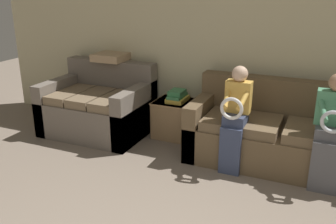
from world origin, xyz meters
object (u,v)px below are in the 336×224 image
Objects in this scene: couch_main at (283,136)px; side_shelf at (177,118)px; couch_side at (99,108)px; throw_pillow at (111,57)px; child_left_seated at (235,114)px; child_right_seated at (331,129)px; book_stack at (177,96)px.

couch_main reaches higher than side_shelf.
couch_side is 0.73m from throw_pillow.
child_right_seated reaches higher than child_left_seated.
couch_side is 1.09m from book_stack.
child_left_seated reaches higher than side_shelf.
couch_side is 3.13× the size of throw_pillow.
couch_main is at bearing 142.57° from child_right_seated.
book_stack is at bearing 114.98° from side_shelf.
couch_side is at bearing -179.33° from couch_main.
couch_side is 1.99m from child_left_seated.
couch_side is at bearing 173.46° from child_right_seated.
couch_side is at bearing 170.29° from child_left_seated.
book_stack is (1.04, 0.27, 0.22)m from couch_side.
couch_main is 6.41× the size of book_stack.
couch_side reaches higher than book_stack.
throw_pillow reaches higher than couch_main.
child_left_seated is 2.66× the size of throw_pillow.
couch_main is 4.84× the size of throw_pillow.
child_left_seated is 1.15m from side_shelf.
book_stack is 1.11m from throw_pillow.
throw_pillow is (-1.93, 0.68, 0.34)m from child_left_seated.
child_right_seated is at bearing -17.94° from book_stack.
child_right_seated is 2.68× the size of throw_pillow.
couch_side is (-2.41, -0.03, 0.01)m from couch_main.
throw_pillow is at bearing 160.47° from child_left_seated.
child_left_seated is 0.99× the size of child_right_seated.
side_shelf is (-1.37, 0.23, -0.07)m from couch_main.
throw_pillow is at bearing 87.30° from couch_side.
child_right_seated reaches higher than couch_side.
side_shelf is 1.36× the size of throw_pillow.
throw_pillow is (-1.02, 0.09, 0.72)m from side_shelf.
child_right_seated is 1.97× the size of side_shelf.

